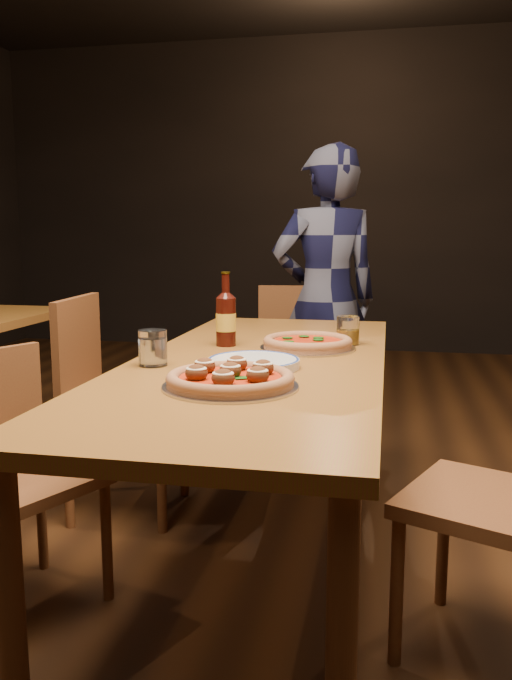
% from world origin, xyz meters
% --- Properties ---
extents(ground, '(9.00, 9.00, 0.00)m').
position_xyz_m(ground, '(0.00, 0.00, 0.00)').
color(ground, black).
extents(table_main, '(0.80, 2.00, 0.75)m').
position_xyz_m(table_main, '(0.00, 0.00, 0.68)').
color(table_main, brown).
rests_on(table_main, ground).
extents(chair_main_nw, '(0.51, 0.51, 0.83)m').
position_xyz_m(chair_main_nw, '(-0.66, -0.33, 0.42)').
color(chair_main_nw, brown).
rests_on(chair_main_nw, ground).
extents(chair_main_sw, '(0.47, 0.47, 0.94)m').
position_xyz_m(chair_main_sw, '(-0.63, 0.41, 0.47)').
color(chair_main_sw, brown).
rests_on(chair_main_sw, ground).
extents(chair_main_e, '(0.55, 0.55, 0.90)m').
position_xyz_m(chair_main_e, '(0.69, -0.31, 0.45)').
color(chair_main_e, brown).
rests_on(chair_main_e, ground).
extents(chair_end, '(0.49, 0.49, 0.92)m').
position_xyz_m(chair_end, '(-0.03, 1.22, 0.46)').
color(chair_end, brown).
rests_on(chair_end, ground).
extents(pizza_meatball, '(0.36, 0.36, 0.07)m').
position_xyz_m(pizza_meatball, '(0.00, -0.41, 0.77)').
color(pizza_meatball, '#B7B7BF').
rests_on(pizza_meatball, table_main).
extents(pizza_margherita, '(0.34, 0.34, 0.04)m').
position_xyz_m(pizza_margherita, '(0.13, 0.22, 0.77)').
color(pizza_margherita, '#B7B7BF').
rests_on(pizza_margherita, table_main).
extents(plate_stack, '(0.28, 0.28, 0.03)m').
position_xyz_m(plate_stack, '(0.01, -0.14, 0.76)').
color(plate_stack, white).
rests_on(plate_stack, table_main).
extents(beer_bottle, '(0.07, 0.07, 0.26)m').
position_xyz_m(beer_bottle, '(-0.17, 0.22, 0.84)').
color(beer_bottle, black).
rests_on(beer_bottle, table_main).
extents(water_glass, '(0.09, 0.09, 0.11)m').
position_xyz_m(water_glass, '(-0.30, -0.17, 0.81)').
color(water_glass, white).
rests_on(water_glass, table_main).
extents(amber_glass, '(0.08, 0.08, 0.10)m').
position_xyz_m(amber_glass, '(0.27, 0.34, 0.80)').
color(amber_glass, '#A87012').
rests_on(amber_glass, table_main).
extents(diner, '(0.69, 0.58, 1.60)m').
position_xyz_m(diner, '(0.08, 1.42, 0.80)').
color(diner, black).
rests_on(diner, ground).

